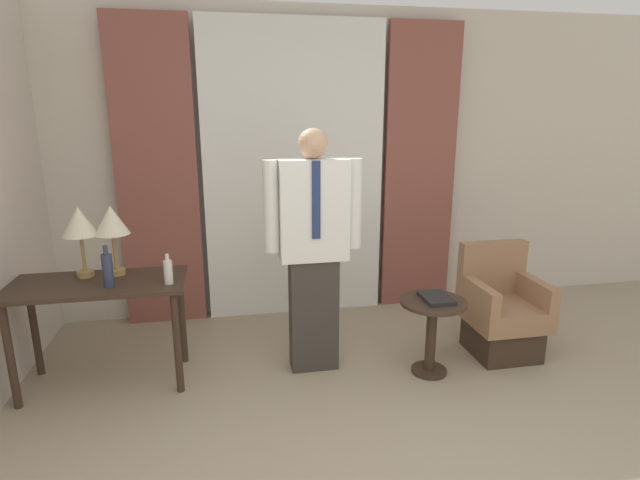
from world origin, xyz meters
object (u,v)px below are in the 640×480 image
(side_table, at_px, (432,324))
(armchair, at_px, (501,313))
(bottle_near_edge, at_px, (168,271))
(bottle_by_lamp, at_px, (108,270))
(table_lamp_right, at_px, (112,223))
(desk, at_px, (99,299))
(person, at_px, (313,245))
(book, at_px, (436,298))
(table_lamp_left, at_px, (79,224))

(side_table, bearing_deg, armchair, 16.89)
(bottle_near_edge, xyz_separation_m, bottle_by_lamp, (-0.37, 0.02, 0.03))
(table_lamp_right, xyz_separation_m, bottle_near_edge, (0.37, -0.26, -0.28))
(table_lamp_right, bearing_deg, bottle_by_lamp, -90.34)
(armchair, bearing_deg, side_table, -163.11)
(desk, distance_m, person, 1.48)
(desk, height_order, book, desk)
(bottle_near_edge, bearing_deg, bottle_by_lamp, 177.38)
(table_lamp_left, height_order, table_lamp_right, same)
(bottle_by_lamp, distance_m, armchair, 2.85)
(desk, xyz_separation_m, bottle_near_edge, (0.47, -0.12, 0.20))
(side_table, bearing_deg, desk, 172.56)
(desk, relative_size, bottle_by_lamp, 4.06)
(table_lamp_left, distance_m, person, 1.57)
(table_lamp_right, bearing_deg, book, -11.13)
(table_lamp_left, xyz_separation_m, person, (1.55, -0.19, -0.17))
(desk, bearing_deg, bottle_by_lamp, -45.99)
(bottle_near_edge, xyz_separation_m, armchair, (2.43, 0.03, -0.50))
(table_lamp_left, relative_size, armchair, 0.57)
(bottle_by_lamp, bearing_deg, bottle_near_edge, -2.62)
(desk, distance_m, side_table, 2.28)
(bottle_by_lamp, bearing_deg, desk, 134.01)
(armchair, bearing_deg, table_lamp_right, 175.25)
(bottle_by_lamp, relative_size, side_table, 0.50)
(table_lamp_right, xyz_separation_m, bottle_by_lamp, (-0.00, -0.24, -0.25))
(table_lamp_right, height_order, person, person)
(person, distance_m, book, 0.94)
(person, relative_size, book, 6.75)
(table_lamp_right, distance_m, book, 2.28)
(table_lamp_left, distance_m, armchair, 3.11)
(bottle_near_edge, bearing_deg, desk, 165.69)
(person, xyz_separation_m, side_table, (0.80, -0.25, -0.56))
(bottle_near_edge, relative_size, side_table, 0.37)
(bottle_by_lamp, bearing_deg, person, 2.36)
(bottle_near_edge, relative_size, armchair, 0.24)
(table_lamp_left, height_order, armchair, table_lamp_left)
(desk, bearing_deg, table_lamp_left, 126.09)
(table_lamp_left, relative_size, bottle_near_edge, 2.39)
(book, bearing_deg, armchair, 17.07)
(desk, distance_m, book, 2.29)
(book, bearing_deg, bottle_by_lamp, 175.12)
(armchair, xyz_separation_m, side_table, (-0.66, -0.20, 0.05))
(table_lamp_left, xyz_separation_m, bottle_near_edge, (0.57, -0.26, -0.28))
(desk, height_order, armchair, armchair)
(desk, relative_size, armchair, 1.34)
(person, bearing_deg, bottle_near_edge, -175.75)
(bottle_near_edge, relative_size, person, 0.12)
(bottle_near_edge, relative_size, bottle_by_lamp, 0.73)
(bottle_near_edge, distance_m, bottle_by_lamp, 0.37)
(book, bearing_deg, desk, 172.76)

